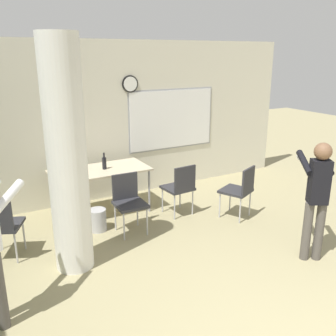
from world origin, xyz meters
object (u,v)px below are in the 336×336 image
chair_table_front (129,199)px  chair_near_pillar (1,224)px  person_playing_side (317,192)px  bottle_on_table (104,163)px  chair_table_right (180,186)px  folding_table (100,172)px  chair_mid_room (240,188)px

chair_table_front → chair_near_pillar: bearing=179.2°
person_playing_side → bottle_on_table: bearing=124.0°
bottle_on_table → chair_table_right: (1.03, -0.68, -0.36)m
folding_table → person_playing_side: (1.89, -2.70, 0.20)m
chair_table_front → chair_near_pillar: size_ratio=1.00×
chair_table_front → person_playing_side: person_playing_side is taller
chair_table_right → person_playing_side: size_ratio=0.56×
chair_table_right → chair_mid_room: bearing=-36.1°
bottle_on_table → chair_near_pillar: size_ratio=0.31×
bottle_on_table → chair_mid_room: size_ratio=0.31×
folding_table → chair_near_pillar: (-1.60, -0.80, -0.20)m
bottle_on_table → person_playing_side: (1.81, -2.68, 0.04)m
chair_table_right → person_playing_side: person_playing_side is taller
person_playing_side → chair_mid_room: bearing=90.3°
chair_table_right → chair_table_front: same height
chair_table_right → person_playing_side: 2.19m
folding_table → person_playing_side: 3.30m
chair_mid_room → bottle_on_table: bearing=145.3°
folding_table → bottle_on_table: bearing=-10.5°
bottle_on_table → folding_table: bearing=169.5°
bottle_on_table → chair_near_pillar: (-1.68, -0.78, -0.36)m
folding_table → chair_table_front: 0.86m
folding_table → bottle_on_table: 0.17m
chair_near_pillar → chair_table_right: bearing=2.1°
chair_near_pillar → person_playing_side: size_ratio=0.56×
person_playing_side → folding_table: bearing=125.0°
bottle_on_table → chair_table_right: bottle_on_table is taller
chair_table_right → chair_table_front: 0.97m
person_playing_side → chair_table_front: bearing=133.0°
chair_table_front → chair_mid_room: (1.74, -0.44, 0.00)m
chair_table_front → chair_mid_room: same height
chair_table_right → chair_table_front: (-0.96, -0.13, 0.00)m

